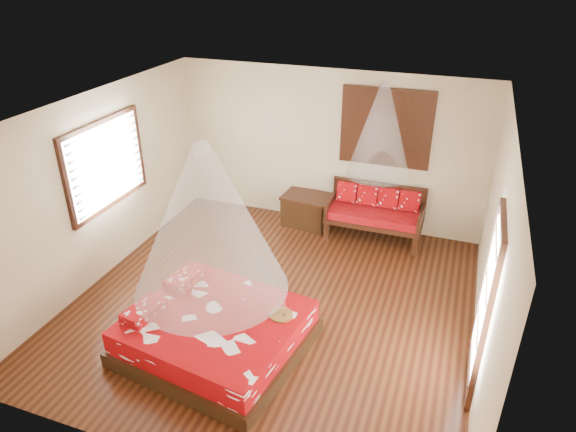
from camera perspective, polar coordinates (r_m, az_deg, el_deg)
name	(u,v)px	position (r m, az deg, el deg)	size (l,w,h in m)	color
room	(272,217)	(6.76, -1.80, -0.09)	(5.54, 5.54, 2.84)	black
bed	(215,332)	(6.68, -8.10, -12.61)	(2.35, 2.18, 0.64)	black
daybed	(375,211)	(8.98, 9.68, 0.58)	(1.63, 0.73, 0.94)	black
storage_chest	(307,209)	(9.40, 2.10, 0.73)	(0.90, 0.69, 0.58)	black
shutter_panel	(386,128)	(8.77, 10.83, 9.60)	(1.52, 0.06, 1.32)	black
window_left	(106,164)	(8.09, -19.54, 5.43)	(0.10, 1.74, 1.34)	black
glazed_door	(484,307)	(6.07, 20.96, -9.39)	(0.08, 1.02, 2.16)	black
wine_tray	(281,312)	(6.43, -0.80, -10.58)	(0.29, 0.29, 0.23)	brown
mosquito_net_main	(207,220)	(5.78, -8.98, -0.46)	(1.81, 1.81, 1.80)	white
mosquito_net_daybed	(381,130)	(8.30, 10.32, 9.35)	(1.03, 1.03, 1.50)	white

